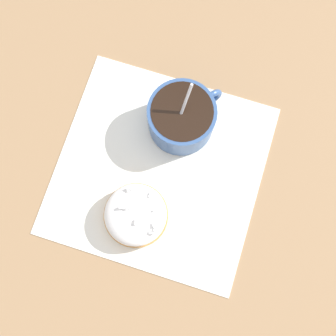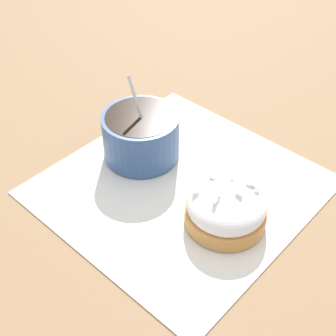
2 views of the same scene
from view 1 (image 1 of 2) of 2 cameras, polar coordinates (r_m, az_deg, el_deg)
name	(u,v)px [view 1 (image 1 of 2)]	position (r m, az deg, el deg)	size (l,w,h in m)	color
ground_plane	(159,170)	(0.57, -1.28, -0.27)	(3.00, 3.00, 0.00)	#93704C
paper_napkin	(159,170)	(0.57, -1.28, -0.24)	(0.32, 0.33, 0.00)	white
coffee_cup	(180,116)	(0.56, 1.70, 7.54)	(0.11, 0.10, 0.11)	#335184
frosted_pastry	(136,215)	(0.55, -4.69, -6.81)	(0.09, 0.09, 0.05)	#C18442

